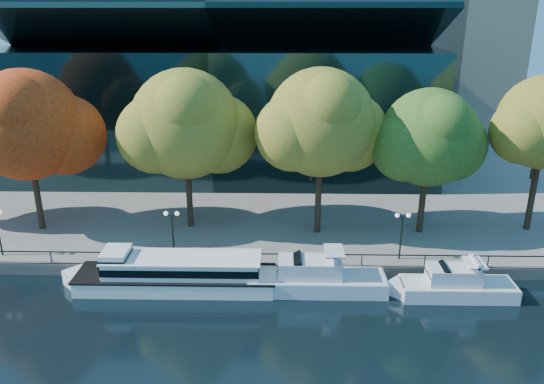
{
  "coord_description": "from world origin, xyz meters",
  "views": [
    {
      "loc": [
        3.64,
        -34.75,
        20.89
      ],
      "look_at": [
        2.74,
        8.0,
        5.49
      ],
      "focal_mm": 35.0,
      "sensor_mm": 36.0,
      "label": 1
    }
  ],
  "objects_px": {
    "cruiser_far": "(453,285)",
    "tree_2": "(188,127)",
    "tree_1": "(28,127)",
    "tree_4": "(431,140)",
    "lamp_1": "(172,223)",
    "lamp_2": "(402,225)",
    "tour_boat": "(171,272)",
    "tree_3": "(323,125)",
    "cruiser_near": "(310,278)"
  },
  "relations": [
    {
      "from": "tree_2",
      "to": "tree_3",
      "type": "xyz_separation_m",
      "value": [
        11.81,
        -1.1,
        0.44
      ]
    },
    {
      "from": "tree_3",
      "to": "tree_4",
      "type": "height_order",
      "value": "tree_3"
    },
    {
      "from": "tree_1",
      "to": "tree_4",
      "type": "height_order",
      "value": "tree_1"
    },
    {
      "from": "lamp_2",
      "to": "cruiser_near",
      "type": "bearing_deg",
      "value": -155.23
    },
    {
      "from": "tree_1",
      "to": "tree_2",
      "type": "height_order",
      "value": "tree_1"
    },
    {
      "from": "tree_3",
      "to": "lamp_1",
      "type": "height_order",
      "value": "tree_3"
    },
    {
      "from": "tour_boat",
      "to": "tree_4",
      "type": "bearing_deg",
      "value": 22.43
    },
    {
      "from": "cruiser_near",
      "to": "tour_boat",
      "type": "bearing_deg",
      "value": 179.09
    },
    {
      "from": "cruiser_near",
      "to": "tree_1",
      "type": "distance_m",
      "value": 27.6
    },
    {
      "from": "tour_boat",
      "to": "cruiser_near",
      "type": "xyz_separation_m",
      "value": [
        10.69,
        -0.17,
        -0.29
      ]
    },
    {
      "from": "tree_3",
      "to": "lamp_2",
      "type": "bearing_deg",
      "value": -40.46
    },
    {
      "from": "tree_1",
      "to": "tree_4",
      "type": "relative_size",
      "value": 1.12
    },
    {
      "from": "cruiser_far",
      "to": "lamp_1",
      "type": "bearing_deg",
      "value": 169.23
    },
    {
      "from": "cruiser_far",
      "to": "lamp_2",
      "type": "xyz_separation_m",
      "value": [
        -3.15,
        4.12,
        3.0
      ]
    },
    {
      "from": "cruiser_far",
      "to": "tree_2",
      "type": "height_order",
      "value": "tree_2"
    },
    {
      "from": "lamp_1",
      "to": "lamp_2",
      "type": "bearing_deg",
      "value": 0.0
    },
    {
      "from": "tour_boat",
      "to": "lamp_2",
      "type": "distance_m",
      "value": 18.63
    },
    {
      "from": "tree_2",
      "to": "tree_3",
      "type": "bearing_deg",
      "value": -5.33
    },
    {
      "from": "tree_2",
      "to": "cruiser_near",
      "type": "bearing_deg",
      "value": -42.95
    },
    {
      "from": "tour_boat",
      "to": "lamp_1",
      "type": "height_order",
      "value": "lamp_1"
    },
    {
      "from": "cruiser_near",
      "to": "tree_2",
      "type": "distance_m",
      "value": 17.26
    },
    {
      "from": "tree_3",
      "to": "tree_4",
      "type": "distance_m",
      "value": 9.46
    },
    {
      "from": "lamp_1",
      "to": "tree_3",
      "type": "bearing_deg",
      "value": 23.24
    },
    {
      "from": "cruiser_far",
      "to": "tree_2",
      "type": "relative_size",
      "value": 0.65
    },
    {
      "from": "tour_boat",
      "to": "lamp_2",
      "type": "bearing_deg",
      "value": 10.21
    },
    {
      "from": "tree_4",
      "to": "tree_2",
      "type": "bearing_deg",
      "value": 177.65
    },
    {
      "from": "tree_2",
      "to": "tree_3",
      "type": "relative_size",
      "value": 0.98
    },
    {
      "from": "tree_3",
      "to": "tour_boat",
      "type": "bearing_deg",
      "value": -144.37
    },
    {
      "from": "cruiser_far",
      "to": "tree_3",
      "type": "bearing_deg",
      "value": 134.82
    },
    {
      "from": "tree_4",
      "to": "cruiser_far",
      "type": "bearing_deg",
      "value": -90.08
    },
    {
      "from": "tree_2",
      "to": "tree_4",
      "type": "height_order",
      "value": "tree_2"
    },
    {
      "from": "tree_2",
      "to": "lamp_1",
      "type": "xyz_separation_m",
      "value": [
        -0.51,
        -6.39,
        -6.54
      ]
    },
    {
      "from": "tour_boat",
      "to": "tree_4",
      "type": "xyz_separation_m",
      "value": [
        21.31,
        8.79,
        8.32
      ]
    },
    {
      "from": "tree_4",
      "to": "lamp_2",
      "type": "distance_m",
      "value": 8.54
    },
    {
      "from": "tree_3",
      "to": "lamp_1",
      "type": "bearing_deg",
      "value": -156.76
    },
    {
      "from": "tree_1",
      "to": "lamp_2",
      "type": "bearing_deg",
      "value": -9.85
    },
    {
      "from": "tree_1",
      "to": "tree_2",
      "type": "distance_m",
      "value": 13.78
    },
    {
      "from": "cruiser_near",
      "to": "tree_2",
      "type": "xyz_separation_m",
      "value": [
        -10.56,
        9.83,
        9.46
      ]
    },
    {
      "from": "tree_4",
      "to": "lamp_1",
      "type": "bearing_deg",
      "value": -165.71
    },
    {
      "from": "lamp_2",
      "to": "tree_3",
      "type": "bearing_deg",
      "value": 139.54
    },
    {
      "from": "lamp_2",
      "to": "lamp_1",
      "type": "bearing_deg",
      "value": 180.0
    },
    {
      "from": "tree_1",
      "to": "tree_2",
      "type": "relative_size",
      "value": 1.0
    },
    {
      "from": "tree_2",
      "to": "cruiser_far",
      "type": "bearing_deg",
      "value": -26.42
    },
    {
      "from": "lamp_1",
      "to": "tree_2",
      "type": "bearing_deg",
      "value": 85.44
    },
    {
      "from": "tree_3",
      "to": "lamp_2",
      "type": "distance_m",
      "value": 10.73
    },
    {
      "from": "tour_boat",
      "to": "tree_1",
      "type": "distance_m",
      "value": 18.65
    },
    {
      "from": "tree_3",
      "to": "tree_4",
      "type": "xyz_separation_m",
      "value": [
        9.37,
        0.23,
        -1.29
      ]
    },
    {
      "from": "cruiser_near",
      "to": "tree_2",
      "type": "relative_size",
      "value": 0.8
    },
    {
      "from": "tree_1",
      "to": "lamp_1",
      "type": "height_order",
      "value": "tree_1"
    },
    {
      "from": "cruiser_far",
      "to": "tree_4",
      "type": "height_order",
      "value": "tree_4"
    }
  ]
}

